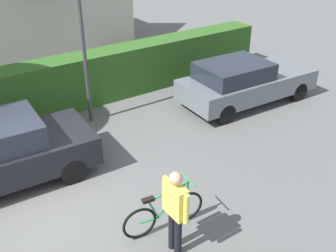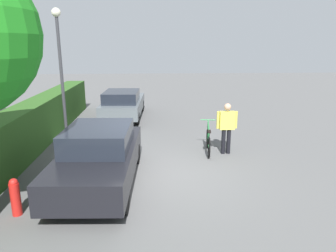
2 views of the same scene
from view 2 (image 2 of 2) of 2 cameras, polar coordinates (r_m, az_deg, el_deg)
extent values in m
plane|color=#5A5A5A|center=(8.46, -2.06, -9.12)|extent=(60.00, 60.00, 0.00)
cube|color=black|center=(7.95, -12.51, -6.30)|extent=(4.29, 1.94, 0.65)
cube|color=#1E232D|center=(7.82, -12.65, -2.08)|extent=(2.01, 1.62, 0.53)
cylinder|color=black|center=(9.54, -15.25, -4.93)|extent=(0.59, 0.21, 0.58)
cylinder|color=black|center=(9.27, -5.88, -5.06)|extent=(0.59, 0.21, 0.58)
cylinder|color=black|center=(7.04, -21.13, -12.77)|extent=(0.59, 0.21, 0.58)
cylinder|color=black|center=(6.66, -8.16, -13.47)|extent=(0.59, 0.21, 0.58)
cube|color=slate|center=(15.03, -8.19, 3.76)|extent=(4.30, 1.91, 0.59)
cube|color=#1E232D|center=(14.36, -8.57, 5.41)|extent=(2.09, 1.60, 0.48)
cylinder|color=black|center=(16.59, -10.13, 3.68)|extent=(0.58, 0.21, 0.57)
cylinder|color=black|center=(16.40, -4.85, 3.74)|extent=(0.58, 0.21, 0.57)
cylinder|color=black|center=(13.83, -12.05, 1.36)|extent=(0.58, 0.21, 0.57)
cylinder|color=black|center=(13.61, -5.73, 1.40)|extent=(0.58, 0.21, 0.57)
torus|color=black|center=(10.64, 7.29, -2.26)|extent=(0.65, 0.14, 0.65)
torus|color=black|center=(9.71, 7.57, -3.96)|extent=(0.65, 0.14, 0.65)
cylinder|color=#268C3F|center=(10.26, 7.42, -1.16)|extent=(0.63, 0.12, 0.66)
cylinder|color=#268C3F|center=(9.91, 7.53, -2.29)|extent=(0.23, 0.06, 0.47)
cylinder|color=#268C3F|center=(10.10, 7.50, -0.27)|extent=(0.75, 0.13, 0.19)
cylinder|color=#268C3F|center=(9.89, 7.51, -3.65)|extent=(0.37, 0.08, 0.05)
cylinder|color=#268C3F|center=(10.55, 7.34, -0.66)|extent=(0.04, 0.04, 0.62)
cube|color=black|center=(9.74, 7.61, -1.01)|extent=(0.23, 0.13, 0.06)
cylinder|color=#268C3F|center=(10.47, 7.40, 1.12)|extent=(0.09, 0.50, 0.03)
cylinder|color=black|center=(10.11, 10.16, -2.81)|extent=(0.13, 0.13, 0.82)
cylinder|color=black|center=(10.15, 11.09, -2.79)|extent=(0.13, 0.13, 0.82)
cube|color=#D8CC4C|center=(9.94, 10.81, 1.03)|extent=(0.20, 0.48, 0.58)
sphere|color=tan|center=(9.85, 10.94, 3.48)|extent=(0.22, 0.22, 0.22)
cylinder|color=#D8CC4C|center=(9.87, 9.20, 1.09)|extent=(0.09, 0.09, 0.55)
cylinder|color=#D8CC4C|center=(10.02, 12.42, 1.13)|extent=(0.09, 0.09, 0.55)
cylinder|color=#38383D|center=(10.69, -18.87, 7.03)|extent=(0.10, 0.10, 4.25)
sphere|color=#F2EDCC|center=(10.65, -19.93, 19.08)|extent=(0.28, 0.28, 0.28)
cylinder|color=red|center=(7.24, -26.25, -12.02)|extent=(0.20, 0.20, 0.70)
sphere|color=red|center=(7.09, -26.60, -9.34)|extent=(0.18, 0.18, 0.18)
camera|label=1|loc=(9.29, 45.19, 22.05)|focal=42.44mm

